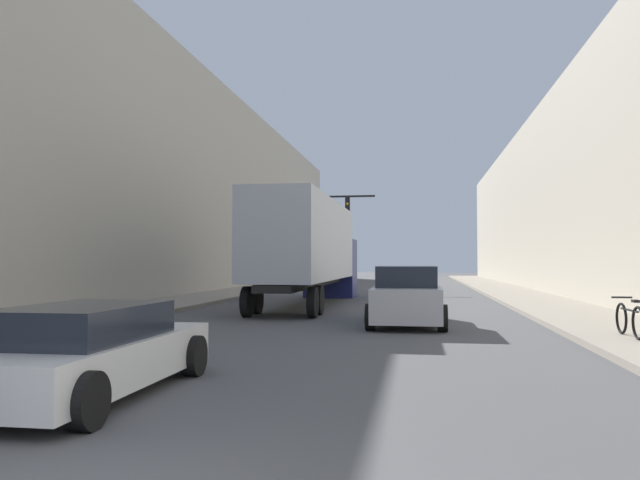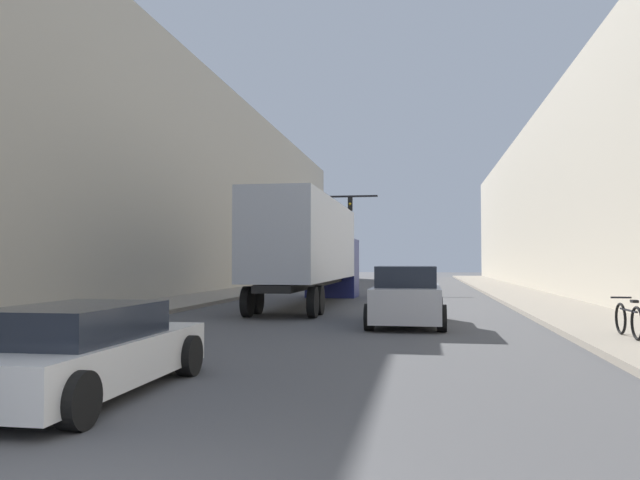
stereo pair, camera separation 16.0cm
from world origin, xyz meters
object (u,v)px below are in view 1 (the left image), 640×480
object	(u,v)px
semi_truck	(311,248)
suv_car	(407,297)
traffic_signal_gantry	(312,223)
parked_bicycle	(630,320)
sedan_car	(90,351)

from	to	relation	value
semi_truck	suv_car	size ratio (longest dim) A/B	2.97
semi_truck	traffic_signal_gantry	bearing A→B (deg)	99.48
suv_car	parked_bicycle	bearing A→B (deg)	-35.15
sedan_car	traffic_signal_gantry	xyz separation A→B (m)	(-2.64, 33.16, 3.80)
sedan_car	traffic_signal_gantry	bearing A→B (deg)	94.55
sedan_car	parked_bicycle	world-z (taller)	sedan_car
sedan_car	semi_truck	bearing A→B (deg)	90.11
semi_truck	parked_bicycle	size ratio (longest dim) A/B	7.77
sedan_car	parked_bicycle	xyz separation A→B (m)	(8.96, 6.78, -0.07)
sedan_car	parked_bicycle	size ratio (longest dim) A/B	2.47
sedan_car	suv_car	size ratio (longest dim) A/B	0.95
parked_bicycle	suv_car	bearing A→B (deg)	144.85
suv_car	semi_truck	bearing A→B (deg)	119.18
semi_truck	parked_bicycle	world-z (taller)	semi_truck
suv_car	traffic_signal_gantry	size ratio (longest dim) A/B	0.74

